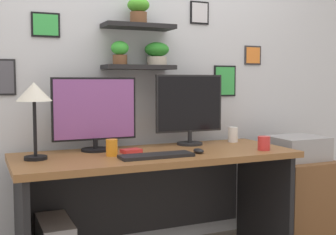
{
  "coord_description": "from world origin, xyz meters",
  "views": [
    {
      "loc": [
        -1.02,
        -2.51,
        1.2
      ],
      "look_at": [
        0.1,
        0.05,
        0.96
      ],
      "focal_mm": 46.74,
      "sensor_mm": 36.0,
      "label": 1
    }
  ],
  "objects_px": {
    "desk": "(153,183)",
    "scissors_tray": "(131,151)",
    "monitor_left": "(95,112)",
    "pen_cup": "(112,148)",
    "water_cup": "(233,135)",
    "desk_lamp": "(34,97)",
    "printer": "(297,148)",
    "monitor_right": "(189,107)",
    "keyboard": "(156,156)",
    "drawer_cabinet": "(296,199)",
    "computer_mouse": "(199,151)",
    "coffee_mug": "(264,143)"
  },
  "relations": [
    {
      "from": "monitor_right",
      "to": "coffee_mug",
      "type": "height_order",
      "value": "monitor_right"
    },
    {
      "from": "printer",
      "to": "desk_lamp",
      "type": "bearing_deg",
      "value": -179.63
    },
    {
      "from": "monitor_left",
      "to": "water_cup",
      "type": "relative_size",
      "value": 4.93
    },
    {
      "from": "monitor_left",
      "to": "desk_lamp",
      "type": "xyz_separation_m",
      "value": [
        -0.39,
        -0.17,
        0.11
      ]
    },
    {
      "from": "computer_mouse",
      "to": "printer",
      "type": "xyz_separation_m",
      "value": [
        0.93,
        0.19,
        -0.07
      ]
    },
    {
      "from": "monitor_left",
      "to": "scissors_tray",
      "type": "bearing_deg",
      "value": -41.92
    },
    {
      "from": "computer_mouse",
      "to": "drawer_cabinet",
      "type": "distance_m",
      "value": 1.05
    },
    {
      "from": "monitor_left",
      "to": "desk_lamp",
      "type": "distance_m",
      "value": 0.44
    },
    {
      "from": "water_cup",
      "to": "printer",
      "type": "height_order",
      "value": "water_cup"
    },
    {
      "from": "coffee_mug",
      "to": "printer",
      "type": "height_order",
      "value": "coffee_mug"
    },
    {
      "from": "desk",
      "to": "scissors_tray",
      "type": "relative_size",
      "value": 14.59
    },
    {
      "from": "keyboard",
      "to": "water_cup",
      "type": "bearing_deg",
      "value": 26.02
    },
    {
      "from": "scissors_tray",
      "to": "printer",
      "type": "xyz_separation_m",
      "value": [
        1.31,
        0.01,
        -0.06
      ]
    },
    {
      "from": "scissors_tray",
      "to": "coffee_mug",
      "type": "bearing_deg",
      "value": -16.59
    },
    {
      "from": "desk",
      "to": "pen_cup",
      "type": "distance_m",
      "value": 0.4
    },
    {
      "from": "monitor_left",
      "to": "monitor_right",
      "type": "bearing_deg",
      "value": -0.01
    },
    {
      "from": "monitor_right",
      "to": "water_cup",
      "type": "height_order",
      "value": "monitor_right"
    },
    {
      "from": "desk",
      "to": "desk_lamp",
      "type": "bearing_deg",
      "value": -179.12
    },
    {
      "from": "monitor_left",
      "to": "pen_cup",
      "type": "relative_size",
      "value": 5.42
    },
    {
      "from": "desk_lamp",
      "to": "coffee_mug",
      "type": "bearing_deg",
      "value": -9.74
    },
    {
      "from": "coffee_mug",
      "to": "water_cup",
      "type": "distance_m",
      "value": 0.4
    },
    {
      "from": "drawer_cabinet",
      "to": "printer",
      "type": "distance_m",
      "value": 0.39
    },
    {
      "from": "printer",
      "to": "scissors_tray",
      "type": "bearing_deg",
      "value": -179.68
    },
    {
      "from": "drawer_cabinet",
      "to": "computer_mouse",
      "type": "bearing_deg",
      "value": -168.37
    },
    {
      "from": "drawer_cabinet",
      "to": "coffee_mug",
      "type": "bearing_deg",
      "value": -152.62
    },
    {
      "from": "coffee_mug",
      "to": "water_cup",
      "type": "xyz_separation_m",
      "value": [
        0.02,
        0.4,
        0.01
      ]
    },
    {
      "from": "keyboard",
      "to": "desk_lamp",
      "type": "height_order",
      "value": "desk_lamp"
    },
    {
      "from": "desk",
      "to": "scissors_tray",
      "type": "bearing_deg",
      "value": -177.57
    },
    {
      "from": "desk_lamp",
      "to": "computer_mouse",
      "type": "bearing_deg",
      "value": -10.68
    },
    {
      "from": "pen_cup",
      "to": "water_cup",
      "type": "xyz_separation_m",
      "value": [
        0.98,
        0.22,
        0.01
      ]
    },
    {
      "from": "scissors_tray",
      "to": "drawer_cabinet",
      "type": "bearing_deg",
      "value": 0.32
    },
    {
      "from": "monitor_left",
      "to": "pen_cup",
      "type": "height_order",
      "value": "monitor_left"
    },
    {
      "from": "desk_lamp",
      "to": "water_cup",
      "type": "distance_m",
      "value": 1.45
    },
    {
      "from": "desk_lamp",
      "to": "desk",
      "type": "bearing_deg",
      "value": 0.88
    },
    {
      "from": "monitor_right",
      "to": "scissors_tray",
      "type": "xyz_separation_m",
      "value": [
        -0.49,
        -0.17,
        -0.25
      ]
    },
    {
      "from": "water_cup",
      "to": "printer",
      "type": "distance_m",
      "value": 0.5
    },
    {
      "from": "pen_cup",
      "to": "water_cup",
      "type": "height_order",
      "value": "water_cup"
    },
    {
      "from": "keyboard",
      "to": "printer",
      "type": "distance_m",
      "value": 1.24
    },
    {
      "from": "monitor_right",
      "to": "monitor_left",
      "type": "bearing_deg",
      "value": 179.99
    },
    {
      "from": "desk",
      "to": "scissors_tray",
      "type": "distance_m",
      "value": 0.26
    },
    {
      "from": "monitor_left",
      "to": "desk_lamp",
      "type": "relative_size",
      "value": 1.23
    },
    {
      "from": "pen_cup",
      "to": "water_cup",
      "type": "bearing_deg",
      "value": 12.5
    },
    {
      "from": "water_cup",
      "to": "drawer_cabinet",
      "type": "distance_m",
      "value": 0.7
    },
    {
      "from": "pen_cup",
      "to": "printer",
      "type": "height_order",
      "value": "pen_cup"
    },
    {
      "from": "coffee_mug",
      "to": "drawer_cabinet",
      "type": "bearing_deg",
      "value": 27.38
    },
    {
      "from": "desk",
      "to": "water_cup",
      "type": "distance_m",
      "value": 0.75
    },
    {
      "from": "monitor_left",
      "to": "drawer_cabinet",
      "type": "relative_size",
      "value": 0.88
    },
    {
      "from": "printer",
      "to": "desk",
      "type": "bearing_deg",
      "value": -179.96
    },
    {
      "from": "coffee_mug",
      "to": "monitor_left",
      "type": "bearing_deg",
      "value": 157.76
    },
    {
      "from": "monitor_right",
      "to": "keyboard",
      "type": "bearing_deg",
      "value": -136.72
    }
  ]
}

